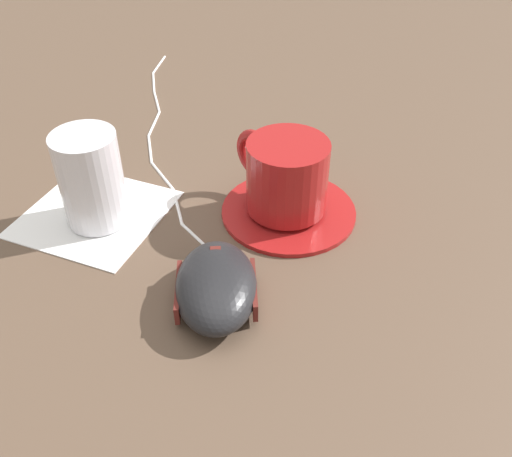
{
  "coord_description": "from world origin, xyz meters",
  "views": [
    {
      "loc": [
        0.3,
        0.33,
        0.35
      ],
      "look_at": [
        -0.0,
        0.09,
        0.03
      ],
      "focal_mm": 40.0,
      "sensor_mm": 36.0,
      "label": 1
    }
  ],
  "objects_px": {
    "saucer": "(289,210)",
    "drinking_glass": "(91,179)",
    "coffee_cup": "(285,175)",
    "computer_mouse": "(216,286)"
  },
  "relations": [
    {
      "from": "saucer",
      "to": "computer_mouse",
      "type": "bearing_deg",
      "value": 10.34
    },
    {
      "from": "saucer",
      "to": "drinking_glass",
      "type": "height_order",
      "value": "drinking_glass"
    },
    {
      "from": "saucer",
      "to": "coffee_cup",
      "type": "height_order",
      "value": "coffee_cup"
    },
    {
      "from": "saucer",
      "to": "drinking_glass",
      "type": "relative_size",
      "value": 1.45
    },
    {
      "from": "computer_mouse",
      "to": "saucer",
      "type": "bearing_deg",
      "value": -169.66
    },
    {
      "from": "computer_mouse",
      "to": "drinking_glass",
      "type": "bearing_deg",
      "value": -93.67
    },
    {
      "from": "computer_mouse",
      "to": "drinking_glass",
      "type": "distance_m",
      "value": 0.17
    },
    {
      "from": "saucer",
      "to": "coffee_cup",
      "type": "xyz_separation_m",
      "value": [
        0.0,
        -0.0,
        0.04
      ]
    },
    {
      "from": "saucer",
      "to": "coffee_cup",
      "type": "relative_size",
      "value": 1.22
    },
    {
      "from": "coffee_cup",
      "to": "drinking_glass",
      "type": "height_order",
      "value": "drinking_glass"
    }
  ]
}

